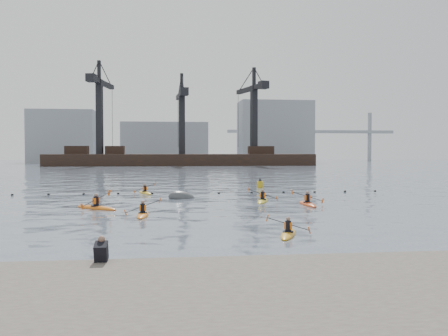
# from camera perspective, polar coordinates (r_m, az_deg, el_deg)

# --- Properties ---
(ground) EXTENTS (400.00, 400.00, 0.00)m
(ground) POSITION_cam_1_polar(r_m,az_deg,el_deg) (20.89, 3.06, -8.50)
(ground) COLOR #3D4D5A
(ground) RESTS_ON ground
(quay) EXTENTS (18.00, 7.12, 1.77)m
(quay) POSITION_cam_1_polar(r_m,az_deg,el_deg) (12.37, 10.33, -15.95)
(quay) COLOR #4C443D
(quay) RESTS_ON ground
(float_line) EXTENTS (33.24, 0.73, 0.24)m
(float_line) POSITION_cam_1_polar(r_m,az_deg,el_deg) (43.05, -2.64, -3.03)
(float_line) COLOR black
(float_line) RESTS_ON ground
(barge_pier) EXTENTS (72.00, 19.30, 29.50)m
(barge_pier) POSITION_cam_1_polar(r_m,az_deg,el_deg) (130.30, -5.18, 1.15)
(barge_pier) COLOR black
(barge_pier) RESTS_ON ground
(skyline) EXTENTS (141.00, 28.00, 22.00)m
(skyline) POSITION_cam_1_polar(r_m,az_deg,el_deg) (170.70, -4.70, 3.82)
(skyline) COLOR gray
(skyline) RESTS_ON ground
(kayaker_0) EXTENTS (2.20, 3.21, 1.18)m
(kayaker_0) POSITION_cam_1_polar(r_m,az_deg,el_deg) (28.62, -9.75, -5.47)
(kayaker_0) COLOR orange
(kayaker_0) RESTS_ON ground
(kayaker_1) EXTENTS (1.94, 3.00, 1.03)m
(kayaker_1) POSITION_cam_1_polar(r_m,az_deg,el_deg) (21.91, 7.72, -7.78)
(kayaker_1) COLOR orange
(kayaker_1) RESTS_ON ground
(kayaker_2) EXTENTS (3.28, 2.91, 1.32)m
(kayaker_2) POSITION_cam_1_polar(r_m,az_deg,el_deg) (32.65, -15.13, -4.57)
(kayaker_2) COLOR orange
(kayaker_2) RESTS_ON ground
(kayaker_3) EXTENTS (2.25, 3.44, 1.21)m
(kayaker_3) POSITION_cam_1_polar(r_m,az_deg,el_deg) (36.01, 4.67, -3.91)
(kayaker_3) COLOR gold
(kayaker_3) RESTS_ON ground
(kayaker_4) EXTENTS (2.41, 3.53, 1.25)m
(kayaker_4) POSITION_cam_1_polar(r_m,az_deg,el_deg) (34.36, 10.00, -4.21)
(kayaker_4) COLOR #D44613
(kayaker_4) RESTS_ON ground
(kayaker_5) EXTENTS (2.06, 3.15, 1.13)m
(kayaker_5) POSITION_cam_1_polar(r_m,az_deg,el_deg) (43.65, -9.49, -2.90)
(kayaker_5) COLOR yellow
(kayaker_5) RESTS_ON ground
(mooring_buoy) EXTENTS (2.78, 2.00, 1.61)m
(mooring_buoy) POSITION_cam_1_polar(r_m,az_deg,el_deg) (38.67, -5.07, -3.66)
(mooring_buoy) COLOR #3D4042
(mooring_buoy) RESTS_ON ground
(nav_buoy) EXTENTS (0.64, 0.64, 1.17)m
(nav_buoy) POSITION_cam_1_polar(r_m,az_deg,el_deg) (49.87, 4.35, -1.97)
(nav_buoy) COLOR #B98A12
(nav_buoy) RESTS_ON ground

